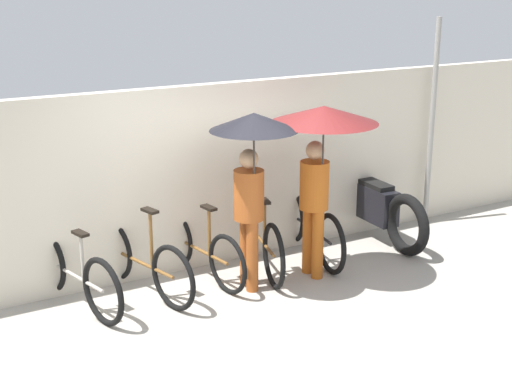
# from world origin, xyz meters

# --- Properties ---
(ground_plane) EXTENTS (30.00, 30.00, 0.00)m
(ground_plane) POSITION_xyz_m (0.00, 0.00, 0.00)
(ground_plane) COLOR #9E998E
(back_wall) EXTENTS (11.90, 0.12, 2.10)m
(back_wall) POSITION_xyz_m (0.00, 1.73, 1.05)
(back_wall) COLOR beige
(back_wall) RESTS_ON ground
(parked_bicycle_0) EXTENTS (0.58, 1.72, 1.10)m
(parked_bicycle_0) POSITION_xyz_m (-1.42, 1.36, 0.36)
(parked_bicycle_0) COLOR black
(parked_bicycle_0) RESTS_ON ground
(parked_bicycle_1) EXTENTS (0.59, 1.72, 1.03)m
(parked_bicycle_1) POSITION_xyz_m (-0.71, 1.32, 0.36)
(parked_bicycle_1) COLOR black
(parked_bicycle_1) RESTS_ON ground
(parked_bicycle_2) EXTENTS (0.44, 1.65, 1.03)m
(parked_bicycle_2) POSITION_xyz_m (-0.00, 1.38, 0.35)
(parked_bicycle_2) COLOR black
(parked_bicycle_2) RESTS_ON ground
(parked_bicycle_3) EXTENTS (0.60, 1.76, 1.11)m
(parked_bicycle_3) POSITION_xyz_m (0.71, 1.30, 0.38)
(parked_bicycle_3) COLOR black
(parked_bicycle_3) RESTS_ON ground
(parked_bicycle_4) EXTENTS (0.48, 1.78, 0.96)m
(parked_bicycle_4) POSITION_xyz_m (1.42, 1.32, 0.37)
(parked_bicycle_4) COLOR black
(parked_bicycle_4) RESTS_ON ground
(pedestrian_leading) EXTENTS (0.90, 0.90, 1.94)m
(pedestrian_leading) POSITION_xyz_m (0.33, 0.80, 1.48)
(pedestrian_leading) COLOR #9E4C1E
(pedestrian_leading) RESTS_ON ground
(pedestrian_center) EXTENTS (1.14, 1.14, 1.94)m
(pedestrian_center) POSITION_xyz_m (1.13, 0.73, 1.59)
(pedestrian_center) COLOR #B25619
(pedestrian_center) RESTS_ON ground
(motorcycle) EXTENTS (0.58, 2.09, 0.94)m
(motorcycle) POSITION_xyz_m (2.48, 1.44, 0.42)
(motorcycle) COLOR black
(motorcycle) RESTS_ON ground
(awning_pole) EXTENTS (0.07, 0.07, 2.74)m
(awning_pole) POSITION_xyz_m (3.45, 1.53, 1.37)
(awning_pole) COLOR gray
(awning_pole) RESTS_ON ground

